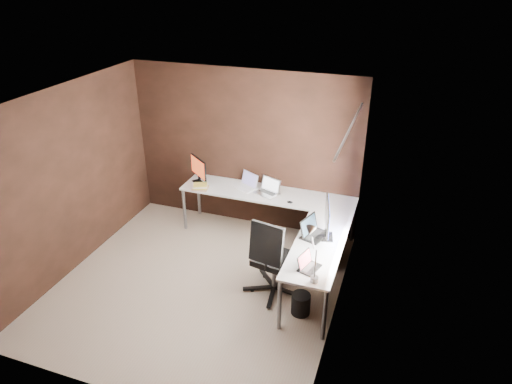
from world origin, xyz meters
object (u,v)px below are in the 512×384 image
drawer_pedestal (323,240)px  book_stack (200,187)px  laptop_white (247,184)px  laptop_silver (268,190)px  wastebasket (301,304)px  office_chair (273,271)px  monitor_left (199,169)px  monitor_right (327,218)px  desk_lamp (312,247)px  laptop_black_small (308,265)px  laptop_black_big (313,232)px

drawer_pedestal → book_stack: (-1.97, 0.15, 0.47)m
book_stack → laptop_white: bearing=23.2°
laptop_silver → wastebasket: bearing=-37.7°
wastebasket → office_chair: bearing=148.2°
monitor_left → wastebasket: bearing=1.5°
drawer_pedestal → laptop_silver: size_ratio=1.47×
monitor_right → desk_lamp: bearing=166.7°
laptop_black_small → book_stack: bearing=71.5°
drawer_pedestal → monitor_left: 2.21m
monitor_left → laptop_silver: size_ratio=1.02×
laptop_black_big → laptop_black_small: bearing=-153.5°
laptop_white → wastebasket: bearing=-23.3°
monitor_left → laptop_black_small: monitor_left is taller
laptop_white → desk_lamp: size_ratio=0.64×
laptop_silver → desk_lamp: bearing=-37.7°
monitor_left → laptop_white: 0.80m
book_stack → office_chair: office_chair is taller
laptop_white → laptop_silver: bearing=16.5°
laptop_black_small → office_chair: 0.76m
book_stack → office_chair: (1.51, -1.09, -0.44)m
laptop_white → laptop_black_small: laptop_white is taller
laptop_silver → laptop_black_small: laptop_silver is taller
desk_lamp → monitor_left: bearing=142.7°
wastebasket → drawer_pedestal: bearing=89.3°
laptop_white → office_chair: bearing=-29.7°
desk_lamp → wastebasket: (-0.13, 0.22, -1.00)m
book_stack → desk_lamp: size_ratio=0.42×
laptop_black_big → wastebasket: size_ratio=1.57×
monitor_left → monitor_right: monitor_right is taller
monitor_left → desk_lamp: size_ratio=0.64×
laptop_white → desk_lamp: 2.37m
office_chair → wastebasket: bearing=-21.0°
monitor_right → monitor_left: bearing=54.4°
drawer_pedestal → laptop_white: bearing=161.7°
laptop_black_big → desk_lamp: size_ratio=0.66×
laptop_white → wastebasket: laptop_white is taller
monitor_right → laptop_black_big: size_ratio=1.38×
laptop_silver → desk_lamp: size_ratio=0.63×
laptop_white → desk_lamp: bearing=-24.1°
drawer_pedestal → laptop_white: (-1.31, 0.43, 0.48)m
monitor_left → book_stack: size_ratio=1.53×
laptop_black_big → wastebasket: 0.91m
monitor_right → laptop_black_small: 0.75m
laptop_black_small → wastebasket: (-0.06, 0.06, -0.64)m
monitor_left → desk_lamp: bearing=-0.4°
drawer_pedestal → laptop_white: size_ratio=1.47×
monitor_left → laptop_silver: 1.15m
monitor_right → laptop_black_big: monitor_right is taller
monitor_right → laptop_black_small: bearing=161.5°
laptop_black_big → desk_lamp: 0.94m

